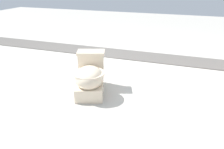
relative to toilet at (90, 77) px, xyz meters
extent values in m
plane|color=#B7B2A8|center=(-0.28, -0.24, -0.22)|extent=(14.00, 14.00, 0.00)
cube|color=#605B56|center=(-1.64, 0.26, -0.21)|extent=(0.56, 8.00, 0.01)
cube|color=beige|center=(0.00, 0.00, -0.14)|extent=(0.68, 0.51, 0.17)
ellipsoid|color=beige|center=(0.09, 0.03, 0.04)|extent=(0.53, 0.48, 0.28)
cylinder|color=beige|center=(0.09, 0.03, 0.10)|extent=(0.49, 0.49, 0.03)
cube|color=beige|center=(-0.20, -0.07, 0.10)|extent=(0.28, 0.38, 0.30)
cube|color=beige|center=(-0.20, -0.07, 0.27)|extent=(0.31, 0.41, 0.04)
cylinder|color=silver|center=(-0.23, 0.01, 0.29)|extent=(0.02, 0.02, 0.01)
camera|label=1|loc=(2.34, 1.10, 1.18)|focal=35.00mm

